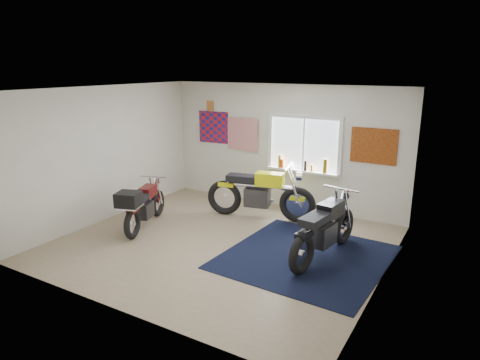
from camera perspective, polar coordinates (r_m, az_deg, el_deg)
The scene contains 10 objects.
ground at distance 7.73m, azimuth -2.35°, elevation -8.42°, with size 5.50×5.50×0.00m, color #9E896B.
room_shell at distance 7.24m, azimuth -2.49°, elevation 3.57°, with size 5.50×5.50×5.50m.
navy_rug at distance 7.29m, azimuth 8.77°, elevation -10.08°, with size 2.50×2.60×0.01m, color black.
window_assembly at distance 9.23m, azimuth 8.51°, elevation 4.22°, with size 1.66×0.17×1.26m.
oil_bottles at distance 9.23m, azimuth 8.28°, elevation 2.05°, with size 1.12×0.09×0.30m.
flag_display at distance 10.25m, azimuth -4.01°, elevation 9.84°, with size 1.60×0.10×1.17m.
triumph_poster at distance 8.78m, azimuth 17.41°, elevation 4.35°, with size 0.90×0.03×0.70m, color #A54C14.
yellow_triumph at distance 8.80m, azimuth 2.63°, elevation -1.92°, with size 2.29×0.78×1.16m.
black_chrome_bike at distance 7.15m, azimuth 11.17°, elevation -6.62°, with size 0.64×2.11×1.08m.
maroon_tourer at distance 8.42m, azimuth -12.92°, elevation -3.34°, with size 0.90×1.78×0.92m.
Camera 1 is at (3.84, -5.96, 3.09)m, focal length 32.00 mm.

